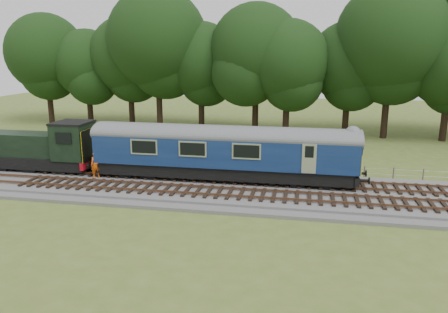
# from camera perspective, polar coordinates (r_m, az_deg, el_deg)

# --- Properties ---
(ground) EXTENTS (120.00, 120.00, 0.00)m
(ground) POSITION_cam_1_polar(r_m,az_deg,el_deg) (28.81, 6.85, -4.85)
(ground) COLOR #4C5E22
(ground) RESTS_ON ground
(ballast) EXTENTS (70.00, 7.00, 0.35)m
(ballast) POSITION_cam_1_polar(r_m,az_deg,el_deg) (28.75, 6.86, -4.52)
(ballast) COLOR #4C4C4F
(ballast) RESTS_ON ground
(track_north) EXTENTS (67.20, 2.40, 0.21)m
(track_north) POSITION_cam_1_polar(r_m,az_deg,el_deg) (30.02, 7.08, -3.26)
(track_north) COLOR black
(track_north) RESTS_ON ballast
(track_south) EXTENTS (67.20, 2.40, 0.21)m
(track_south) POSITION_cam_1_polar(r_m,az_deg,el_deg) (27.16, 6.63, -5.08)
(track_south) COLOR black
(track_south) RESTS_ON ballast
(fence) EXTENTS (64.00, 0.12, 1.00)m
(fence) POSITION_cam_1_polar(r_m,az_deg,el_deg) (33.10, 7.43, -2.41)
(fence) COLOR #6B6054
(fence) RESTS_ON ground
(tree_line) EXTENTS (70.00, 8.00, 18.00)m
(tree_line) POSITION_cam_1_polar(r_m,az_deg,el_deg) (50.14, 8.73, 3.05)
(tree_line) COLOR black
(tree_line) RESTS_ON ground
(dmu_railcar) EXTENTS (18.05, 2.86, 3.88)m
(dmu_railcar) POSITION_cam_1_polar(r_m,az_deg,el_deg) (29.93, -0.08, 1.13)
(dmu_railcar) COLOR black
(dmu_railcar) RESTS_ON ground
(shunter_loco) EXTENTS (8.91, 2.60, 3.38)m
(shunter_loco) POSITION_cam_1_polar(r_m,az_deg,el_deg) (35.41, -22.79, 0.97)
(shunter_loco) COLOR black
(shunter_loco) RESTS_ON ground
(worker) EXTENTS (0.83, 0.75, 1.90)m
(worker) POSITION_cam_1_polar(r_m,az_deg,el_deg) (31.96, -16.39, -1.03)
(worker) COLOR #F35B0C
(worker) RESTS_ON ballast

